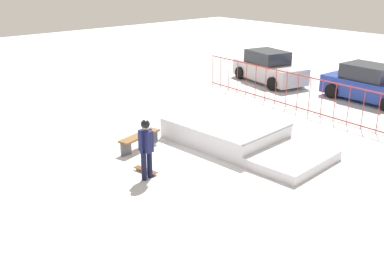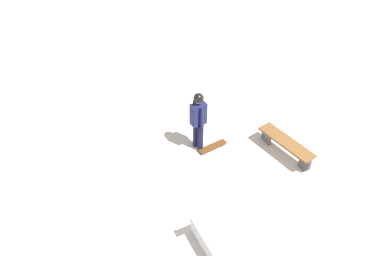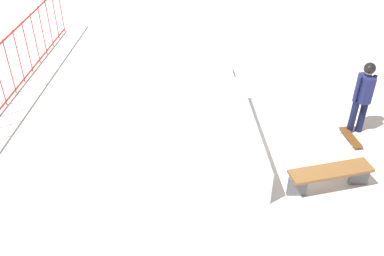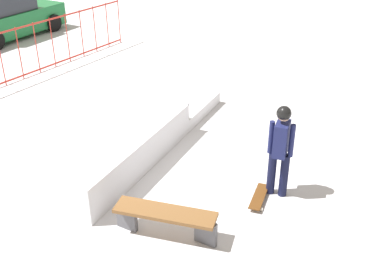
% 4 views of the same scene
% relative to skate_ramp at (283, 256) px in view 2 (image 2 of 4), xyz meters
% --- Properties ---
extents(ground_plane, '(60.00, 60.00, 0.00)m').
position_rel_skate_ramp_xyz_m(ground_plane, '(-0.13, -0.86, -0.32)').
color(ground_plane, silver).
extents(skate_ramp, '(5.55, 2.93, 0.74)m').
position_rel_skate_ramp_xyz_m(skate_ramp, '(0.00, 0.00, 0.00)').
color(skate_ramp, silver).
rests_on(skate_ramp, ground).
extents(skater, '(0.41, 0.44, 1.73)m').
position_rel_skate_ramp_xyz_m(skater, '(0.14, -3.73, 0.69)').
color(skater, black).
rests_on(skater, ground).
extents(skateboard, '(0.82, 0.36, 0.09)m').
position_rel_skate_ramp_xyz_m(skateboard, '(-0.20, -3.53, -0.24)').
color(skateboard, '#593314').
rests_on(skateboard, ground).
extents(park_bench, '(0.76, 1.65, 0.48)m').
position_rel_skate_ramp_xyz_m(park_bench, '(-1.79, -2.60, 0.04)').
color(park_bench, brown).
rests_on(park_bench, ground).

